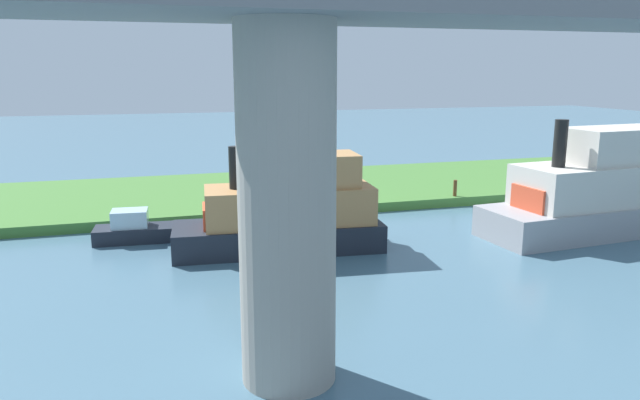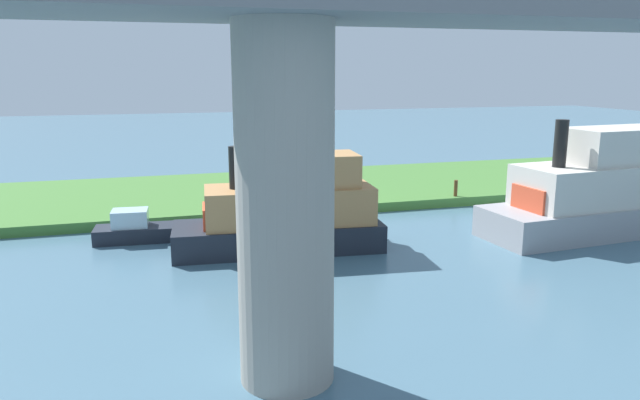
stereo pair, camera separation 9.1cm
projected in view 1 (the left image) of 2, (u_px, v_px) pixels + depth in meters
The scene contains 8 objects.
ground_plane at pixel (322, 216), 30.76m from camera, with size 160.00×160.00×0.00m, color #476B7F.
grassy_bank at pixel (293, 190), 36.32m from camera, with size 80.00×12.00×0.50m, color #427533.
bridge_pylon at pixel (287, 209), 13.76m from camera, with size 2.27×2.27×8.45m, color #9E998E.
person_on_bank at pixel (353, 185), 32.87m from camera, with size 0.51×0.51×1.39m.
mooring_post at pixel (455, 188), 33.21m from camera, with size 0.20×0.20×0.90m, color brown.
houseboat_blue at pixel (598, 191), 27.33m from camera, with size 10.56×4.23×5.27m.
skiff_small at pixel (285, 212), 24.77m from camera, with size 8.82×3.67×4.39m.
motorboat_white at pixel (141, 230), 26.30m from camera, with size 4.30×1.81×1.40m.
Camera 1 is at (8.62, 28.61, 7.35)m, focal length 33.60 mm.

